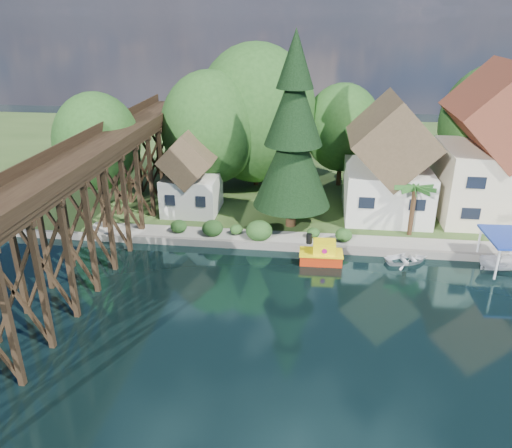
# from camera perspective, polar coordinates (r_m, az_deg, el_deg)

# --- Properties ---
(ground) EXTENTS (140.00, 140.00, 0.00)m
(ground) POSITION_cam_1_polar(r_m,az_deg,el_deg) (33.90, 5.36, -9.10)
(ground) COLOR black
(ground) RESTS_ON ground
(bank) EXTENTS (140.00, 52.00, 0.50)m
(bank) POSITION_cam_1_polar(r_m,az_deg,el_deg) (65.19, 6.47, 7.15)
(bank) COLOR #2F481C
(bank) RESTS_ON ground
(seawall) EXTENTS (60.00, 0.40, 0.62)m
(seawall) POSITION_cam_1_polar(r_m,az_deg,el_deg) (40.92, 11.39, -3.01)
(seawall) COLOR slate
(seawall) RESTS_ON ground
(promenade) EXTENTS (50.00, 2.60, 0.06)m
(promenade) POSITION_cam_1_polar(r_m,az_deg,el_deg) (42.22, 14.02, -2.09)
(promenade) COLOR gray
(promenade) RESTS_ON bank
(trestle_bridge) EXTENTS (4.12, 44.18, 9.30)m
(trestle_bridge) POSITION_cam_1_polar(r_m,az_deg,el_deg) (39.72, -17.80, 3.38)
(trestle_bridge) COLOR black
(trestle_bridge) RESTS_ON ground
(house_left) EXTENTS (7.64, 8.64, 11.02)m
(house_left) POSITION_cam_1_polar(r_m,az_deg,el_deg) (47.00, 14.93, 6.43)
(house_left) COLOR silver
(house_left) RESTS_ON bank
(house_center) EXTENTS (8.65, 9.18, 13.89)m
(house_center) POSITION_cam_1_polar(r_m,az_deg,el_deg) (49.22, 25.50, 7.24)
(house_center) COLOR beige
(house_center) RESTS_ON bank
(shed) EXTENTS (5.09, 5.40, 7.85)m
(shed) POSITION_cam_1_polar(r_m,az_deg,el_deg) (46.89, -7.41, 5.31)
(shed) COLOR silver
(shed) RESTS_ON bank
(bg_trees) EXTENTS (49.90, 13.30, 10.57)m
(bg_trees) POSITION_cam_1_polar(r_m,az_deg,el_deg) (51.11, 7.69, 10.79)
(bg_trees) COLOR #382314
(bg_trees) RESTS_ON bank
(shrubs) EXTENTS (15.76, 2.47, 1.70)m
(shrubs) POSITION_cam_1_polar(r_m,az_deg,el_deg) (41.82, -0.42, -0.55)
(shrubs) COLOR #1C4318
(shrubs) RESTS_ON bank
(conifer) EXTENTS (6.68, 6.68, 16.44)m
(conifer) POSITION_cam_1_polar(r_m,az_deg,el_deg) (41.97, 4.28, 9.83)
(conifer) COLOR #382314
(conifer) RESTS_ON bank
(palm_tree) EXTENTS (4.11, 4.11, 4.64)m
(palm_tree) POSITION_cam_1_polar(r_m,az_deg,el_deg) (43.08, 17.72, 3.77)
(palm_tree) COLOR #382314
(palm_tree) RESTS_ON bank
(tugboat) EXTENTS (3.37, 1.90, 2.42)m
(tugboat) POSITION_cam_1_polar(r_m,az_deg,el_deg) (39.01, 7.51, -3.41)
(tugboat) COLOR #B2290B
(tugboat) RESTS_ON ground
(boat_white_a) EXTENTS (3.99, 3.37, 0.70)m
(boat_white_a) POSITION_cam_1_polar(r_m,az_deg,el_deg) (40.59, 16.89, -3.76)
(boat_white_a) COLOR white
(boat_white_a) RESTS_ON ground
(boat_canopy) EXTENTS (3.61, 4.54, 2.83)m
(boat_canopy) POSITION_cam_1_polar(r_m,az_deg,el_deg) (41.63, 26.49, -3.29)
(boat_canopy) COLOR silver
(boat_canopy) RESTS_ON ground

